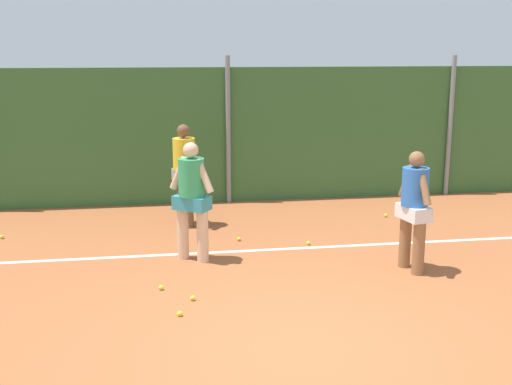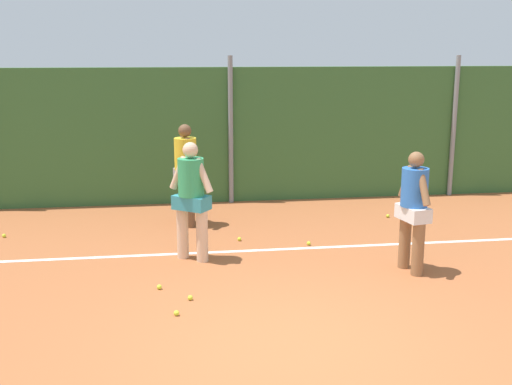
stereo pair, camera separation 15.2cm
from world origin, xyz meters
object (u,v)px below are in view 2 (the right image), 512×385
Objects in this scene: player_backcourt_far at (186,169)px; tennis_ball_4 at (239,239)px; tennis_ball_6 at (159,287)px; tennis_ball_7 at (4,236)px; tennis_ball_10 at (309,243)px; player_foreground_near at (414,205)px; tennis_ball_8 at (176,313)px; tennis_ball_0 at (388,216)px; player_midcourt at (191,195)px; tennis_ball_1 at (190,298)px.

tennis_ball_4 is (0.83, -1.14, -1.00)m from player_backcourt_far.
tennis_ball_4 is 2.40m from tennis_ball_6.
player_backcourt_far reaches higher than tennis_ball_6.
tennis_ball_7 is 1.00× the size of tennis_ball_10.
player_foreground_near is 6.82m from tennis_ball_7.
player_foreground_near is at bearing 3.32° from tennis_ball_6.
tennis_ball_7 is at bearing 169.21° from tennis_ball_4.
tennis_ball_8 is (-0.26, -4.04, -1.00)m from player_backcourt_far.
player_foreground_near is at bearing -149.66° from player_backcourt_far.
tennis_ball_8 is at bearing 96.73° from player_foreground_near.
player_foreground_near is 26.53× the size of tennis_ball_6.
tennis_ball_0 and tennis_ball_8 have the same top height.
player_foreground_near is 26.53× the size of tennis_ball_7.
player_backcourt_far reaches higher than tennis_ball_8.
tennis_ball_0 and tennis_ball_7 have the same top height.
tennis_ball_6 is at bearing -46.25° from tennis_ball_7.
player_midcourt is 27.41× the size of tennis_ball_0.
tennis_ball_1 is (-0.08, -3.58, -1.00)m from player_backcourt_far.
player_foreground_near is at bearing -22.28° from tennis_ball_7.
tennis_ball_7 is at bearing 133.60° from tennis_ball_1.
player_backcourt_far is at bearing 141.56° from tennis_ball_10.
player_midcourt is 1.53m from tennis_ball_4.
player_midcourt is 3.66m from tennis_ball_7.
player_backcourt_far is 27.95× the size of tennis_ball_8.
tennis_ball_4 is (-2.28, 1.80, -0.95)m from player_foreground_near.
player_midcourt is at bearing -26.87° from tennis_ball_7.
tennis_ball_1 is 4.42m from tennis_ball_7.
tennis_ball_7 is 1.00× the size of tennis_ball_8.
player_foreground_near is 3.72m from tennis_ball_6.
tennis_ball_6 is (-0.48, -3.15, -1.00)m from player_backcourt_far.
player_backcourt_far is 27.95× the size of tennis_ball_4.
player_foreground_near is 3.24m from player_midcourt.
player_backcourt_far is 27.95× the size of tennis_ball_1.
player_foreground_near is 3.12m from tennis_ball_0.
tennis_ball_10 is at bearing 28.75° from player_foreground_near.
tennis_ball_1 is at bearing -46.40° from tennis_ball_7.
tennis_ball_8 is at bearing -135.66° from tennis_ball_0.
tennis_ball_8 is at bearing 117.79° from player_midcourt.
tennis_ball_0 is at bearing -117.45° from player_midcourt.
player_midcourt is at bearing 67.01° from tennis_ball_6.
tennis_ball_4 and tennis_ball_8 have the same top height.
player_backcourt_far is 27.95× the size of tennis_ball_6.
tennis_ball_0 and tennis_ball_6 have the same top height.
tennis_ball_0 is 1.00× the size of tennis_ball_6.
player_backcourt_far is 4.17m from tennis_ball_8.
tennis_ball_6 and tennis_ball_7 have the same top height.
tennis_ball_8 is at bearing -110.75° from tennis_ball_4.
tennis_ball_4 is 1.00× the size of tennis_ball_8.
player_foreground_near is 2.07m from tennis_ball_10.
player_midcourt is 27.41× the size of tennis_ball_4.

